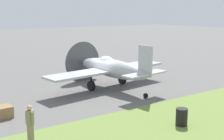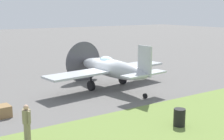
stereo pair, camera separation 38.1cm
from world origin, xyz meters
The scene contains 6 objects.
ground_plane centered at (0.00, 0.00, 0.00)m, with size 160.00×160.00×0.00m, color #605E5B.
grass_verge centered at (0.00, -10.81, 0.00)m, with size 120.00×11.00×0.01m, color olive.
airplane_lead centered at (0.43, -0.53, 1.55)m, with size 10.47×8.31×3.71m.
ground_crew_chief centered at (-7.96, -6.55, 0.91)m, with size 0.38×0.63×1.73m.
fuel_drum centered at (-0.87, -8.92, 0.45)m, with size 0.60×0.60×0.90m, color black.
supply_crate centered at (-8.09, -2.55, 0.32)m, with size 0.90×0.90×0.64m, color olive.
Camera 1 is at (-12.20, -19.14, 5.79)m, focal length 48.94 mm.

